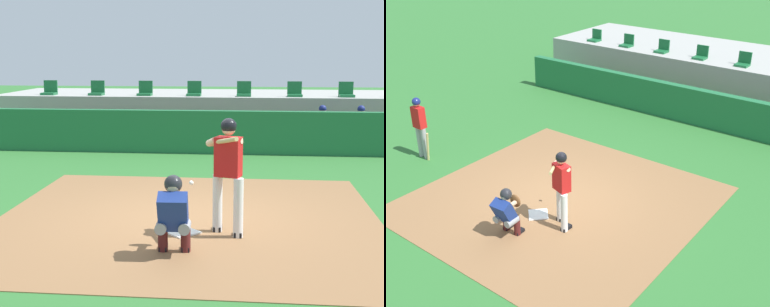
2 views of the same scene
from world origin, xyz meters
TOP-DOWN VIEW (x-y plane):
  - ground_plane at (0.00, 0.00)m, footprint 80.00×80.00m
  - dirt_infield at (0.00, 0.00)m, footprint 6.40×6.40m
  - home_plate at (0.00, -0.80)m, footprint 0.62×0.62m
  - batter_at_plate at (0.69, -0.78)m, footprint 0.60×0.85m
  - catcher_crouched at (-0.02, -1.73)m, footprint 0.49×1.85m
  - dugout_wall at (0.00, 6.50)m, footprint 13.00×0.30m
  - dugout_bench at (0.00, 7.50)m, footprint 11.80×0.44m
  - dugout_player_0 at (3.10, 7.34)m, footprint 0.49×0.70m
  - dugout_player_1 at (4.19, 7.34)m, footprint 0.49×0.70m
  - stands_platform at (0.00, 10.90)m, footprint 15.00×4.40m
  - stadium_seat_0 at (-5.69, 9.38)m, footprint 0.46×0.46m
  - stadium_seat_1 at (-4.06, 9.38)m, footprint 0.46×0.46m
  - stadium_seat_2 at (-2.44, 9.38)m, footprint 0.46×0.46m
  - stadium_seat_3 at (-0.81, 9.38)m, footprint 0.46×0.46m
  - stadium_seat_4 at (0.81, 9.38)m, footprint 0.46×0.46m
  - stadium_seat_5 at (2.44, 9.38)m, footprint 0.46×0.46m
  - stadium_seat_6 at (4.06, 9.38)m, footprint 0.46×0.46m

SIDE VIEW (x-z plane):
  - ground_plane at x=0.00m, z-range 0.00..0.00m
  - dirt_infield at x=0.00m, z-range 0.00..0.01m
  - home_plate at x=0.00m, z-range 0.01..0.04m
  - dugout_bench at x=0.00m, z-range 0.00..0.45m
  - dugout_wall at x=0.00m, z-range 0.00..1.20m
  - catcher_crouched at x=-0.02m, z-range 0.05..1.17m
  - dugout_player_0 at x=3.10m, z-range 0.02..1.32m
  - dugout_player_1 at x=4.19m, z-range 0.02..1.32m
  - stands_platform at x=0.00m, z-range 0.00..1.40m
  - batter_at_plate at x=0.69m, z-range 0.13..1.94m
  - stadium_seat_0 at x=-5.69m, z-range 1.29..1.77m
  - stadium_seat_1 at x=-4.06m, z-range 1.29..1.77m
  - stadium_seat_2 at x=-2.44m, z-range 1.29..1.77m
  - stadium_seat_3 at x=-0.81m, z-range 1.29..1.77m
  - stadium_seat_4 at x=0.81m, z-range 1.29..1.77m
  - stadium_seat_5 at x=2.44m, z-range 1.29..1.77m
  - stadium_seat_6 at x=4.06m, z-range 1.29..1.77m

